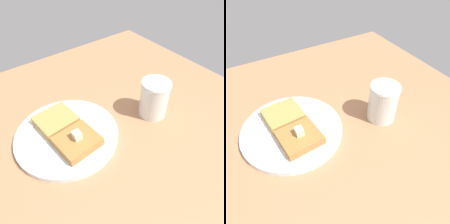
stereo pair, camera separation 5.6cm
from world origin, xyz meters
TOP-DOWN VIEW (x-y plane):
  - table_surface at (0.00, 0.00)cm, footprint 90.73×90.73cm
  - plate at (4.65, 10.52)cm, footprint 25.74×25.74cm
  - toast_slice_left at (-0.03, 10.12)cm, footprint 9.56×10.10cm
  - toast_slice_middle at (9.33, 10.92)cm, footprint 9.56×10.10cm
  - butter_pat_primary at (0.05, 9.98)cm, footprint 1.98×1.79cm
  - fork at (12.19, 10.42)cm, footprint 2.26×16.03cm
  - syrup_jar at (-2.02, -12.93)cm, footprint 7.83×7.83cm

SIDE VIEW (x-z plane):
  - table_surface at x=0.00cm, z-range 0.00..2.21cm
  - plate at x=4.65cm, z-range 2.32..3.79cm
  - fork at x=12.19cm, z-range 3.67..4.03cm
  - toast_slice_left at x=-0.03cm, z-range 3.67..5.80cm
  - toast_slice_middle at x=9.33cm, z-range 3.67..5.80cm
  - butter_pat_primary at x=0.05cm, z-range 5.80..7.78cm
  - syrup_jar at x=-2.02cm, z-range 1.96..12.43cm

